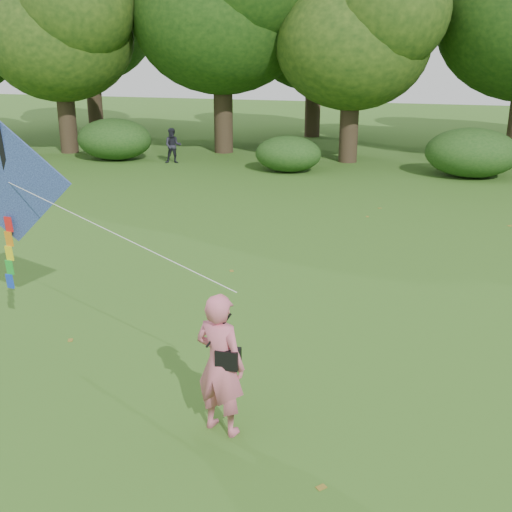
# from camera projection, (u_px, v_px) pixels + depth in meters

# --- Properties ---
(ground) EXTENTS (100.00, 100.00, 0.00)m
(ground) POSITION_uv_depth(u_px,v_px,m) (296.00, 405.00, 9.16)
(ground) COLOR #265114
(ground) RESTS_ON ground
(man_kite_flyer) EXTENTS (0.81, 0.64, 1.95)m
(man_kite_flyer) POSITION_uv_depth(u_px,v_px,m) (220.00, 364.00, 8.27)
(man_kite_flyer) COLOR #D2627A
(man_kite_flyer) RESTS_ON ground
(bystander_left) EXTENTS (0.86, 0.76, 1.50)m
(bystander_left) POSITION_uv_depth(u_px,v_px,m) (173.00, 146.00, 27.39)
(bystander_left) COLOR #21202B
(bystander_left) RESTS_ON ground
(crossbody_bag) EXTENTS (0.43, 0.20, 0.74)m
(crossbody_bag) POSITION_uv_depth(u_px,v_px,m) (228.00, 357.00, 8.17)
(crossbody_bag) COLOR black
(crossbody_bag) RESTS_ON ground
(flying_kite) EXTENTS (5.62, 2.24, 2.98)m
(flying_kite) POSITION_uv_depth(u_px,v_px,m) (8.00, 185.00, 10.55)
(flying_kite) COLOR #284DAD
(flying_kite) RESTS_ON ground
(tree_line) EXTENTS (54.70, 15.30, 9.48)m
(tree_line) POSITION_uv_depth(u_px,v_px,m) (446.00, 26.00, 27.89)
(tree_line) COLOR #3A2D1E
(tree_line) RESTS_ON ground
(shrub_band) EXTENTS (39.15, 3.22, 1.88)m
(shrub_band) POSITION_uv_depth(u_px,v_px,m) (373.00, 152.00, 25.17)
(shrub_band) COLOR #264919
(shrub_band) RESTS_ON ground
(fallen_leaves) EXTENTS (10.30, 14.21, 0.01)m
(fallen_leaves) POSITION_uv_depth(u_px,v_px,m) (433.00, 302.00, 12.78)
(fallen_leaves) COLOR olive
(fallen_leaves) RESTS_ON ground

